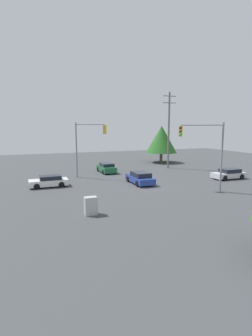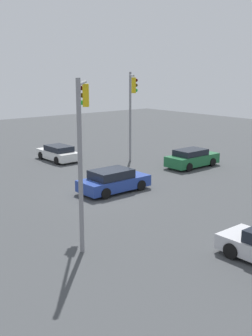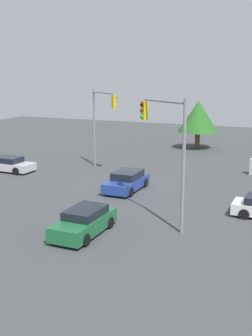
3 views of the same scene
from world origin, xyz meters
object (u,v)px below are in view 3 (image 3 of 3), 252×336
sedan_silver (9,164)px  traffic_signal_main (167,139)px  sedan_blue (127,181)px  traffic_signal_cross (101,115)px  sedan_green (84,222)px

sedan_silver → traffic_signal_main: size_ratio=0.60×
sedan_blue → traffic_signal_cross: 8.15m
traffic_signal_main → sedan_blue: bearing=-12.1°
sedan_blue → sedan_silver: bearing=-6.8°
sedan_green → traffic_signal_cross: traffic_signal_cross is taller
sedan_green → traffic_signal_main: bearing=-138.0°
traffic_signal_main → traffic_signal_cross: traffic_signal_main is taller
sedan_green → sedan_blue: bearing=-80.9°
sedan_silver → traffic_signal_cross: traffic_signal_cross is taller
sedan_green → traffic_signal_main: traffic_signal_main is taller
sedan_silver → traffic_signal_cross: size_ratio=0.61×
sedan_green → sedan_silver: bearing=-37.7°
sedan_silver → traffic_signal_main: 18.20m
traffic_signal_main → traffic_signal_cross: (-9.48, 10.85, -0.07)m
sedan_blue → traffic_signal_cross: bearing=-48.5°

